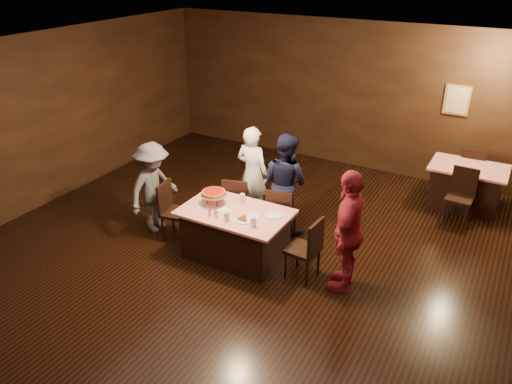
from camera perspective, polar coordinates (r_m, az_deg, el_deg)
room at (r=6.18m, az=-5.75°, el=6.13°), size 10.00×10.04×3.02m
main_table at (r=7.50m, az=-2.36°, el=-4.80°), size 1.60×1.00×0.77m
back_table at (r=9.71m, az=22.82°, el=0.60°), size 1.30×0.90×0.77m
chair_far_left at (r=8.19m, az=-2.03°, el=-1.20°), size 0.51×0.51×0.95m
chair_far_right at (r=7.85m, az=2.98°, el=-2.51°), size 0.48×0.48×0.95m
chair_end_left at (r=8.01m, az=-9.10°, el=-2.22°), size 0.48×0.48×0.95m
chair_end_right at (r=7.02m, az=5.37°, el=-6.42°), size 0.45×0.45×0.95m
chair_back_near at (r=9.03m, az=22.26°, el=-0.55°), size 0.44×0.44×0.95m
chair_back_far at (r=10.22m, az=23.40°, el=2.32°), size 0.43×0.43×0.95m
diner_white_jacket at (r=8.37m, az=-0.41°, el=2.11°), size 0.63×0.44×1.65m
diner_navy_hoodie at (r=8.06m, az=3.39°, el=1.11°), size 0.94×0.82×1.66m
diner_grey_knit at (r=8.20m, az=-11.61°, el=0.50°), size 0.64×1.02×1.52m
diner_red_shirt at (r=6.71m, az=10.51°, el=-4.42°), size 0.55×1.07×1.75m
pizza_stand at (r=7.45m, az=-4.86°, el=-0.11°), size 0.38×0.38×0.22m
plate_with_slice at (r=7.04m, az=-1.44°, el=-3.12°), size 0.25×0.25×0.06m
plate_empty at (r=7.18m, az=1.97°, el=-2.69°), size 0.25×0.25×0.01m
glass_front_left at (r=7.03m, az=-3.35°, el=-2.82°), size 0.08×0.08×0.14m
glass_front_right at (r=6.88m, az=-0.30°, el=-3.44°), size 0.08×0.08×0.14m
glass_back at (r=7.52m, az=-1.56°, el=-0.71°), size 0.08×0.08×0.14m
condiments at (r=7.16m, az=-4.83°, el=-2.47°), size 0.17×0.10×0.09m
napkin_center at (r=7.17m, az=-0.36°, el=-2.75°), size 0.19×0.19×0.01m
napkin_left at (r=7.34m, az=-3.61°, el=-2.08°), size 0.21×0.21×0.01m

